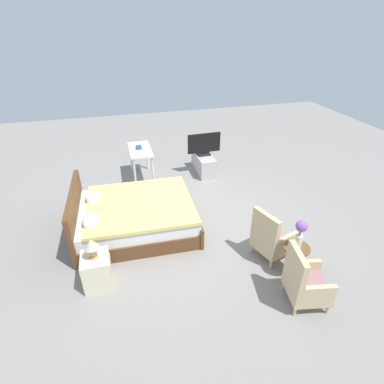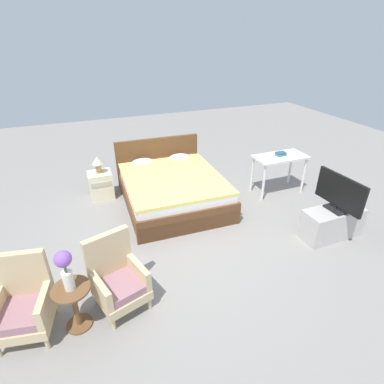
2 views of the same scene
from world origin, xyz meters
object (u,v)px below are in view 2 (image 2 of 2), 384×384
vanity_desk (280,162)px  table_lamp (97,162)px  armchair_by_window_left (24,304)px  tv_stand (332,223)px  armchair_by_window_right (118,279)px  tv_flatscreen (340,193)px  flower_vase (65,267)px  nightstand (101,185)px  book_stack (281,154)px  bed (171,188)px  side_table (74,302)px

vanity_desk → table_lamp: bearing=162.3°
armchair_by_window_left → tv_stand: size_ratio=0.96×
armchair_by_window_left → vanity_desk: size_ratio=0.88×
armchair_by_window_right → tv_flatscreen: bearing=2.4°
armchair_by_window_left → flower_vase: bearing=-16.9°
nightstand → tv_flatscreen: 4.22m
table_lamp → book_stack: (3.35, -1.04, 0.07)m
armchair_by_window_right → flower_vase: flower_vase is taller
vanity_desk → book_stack: size_ratio=5.26×
bed → side_table: bearing=-128.8°
table_lamp → tv_stand: (3.24, -2.65, -0.50)m
side_table → table_lamp: table_lamp is taller
nightstand → table_lamp: 0.48m
nightstand → vanity_desk: (3.34, -1.06, 0.39)m
tv_stand → bed: bearing=135.4°
table_lamp → vanity_desk: 3.51m
bed → vanity_desk: 2.18m
armchair_by_window_right → flower_vase: size_ratio=1.93×
nightstand → armchair_by_window_left: bearing=-111.4°
armchair_by_window_right → tv_flatscreen: size_ratio=1.09×
nightstand → book_stack: size_ratio=2.66×
armchair_by_window_left → table_lamp: 3.02m
armchair_by_window_right → flower_vase: (-0.49, -0.15, 0.48)m
bed → tv_stand: (2.01, -1.98, -0.06)m
armchair_by_window_right → book_stack: armchair_by_window_right is taller
tv_stand → book_stack: bearing=85.8°
armchair_by_window_right → side_table: armchair_by_window_right is taller
armchair_by_window_right → book_stack: size_ratio=4.65×
side_table → tv_stand: 3.85m
table_lamp → bed: bearing=-28.7°
tv_flatscreen → vanity_desk: tv_flatscreen is taller
side_table → tv_stand: size_ratio=0.58×
bed → flower_vase: size_ratio=4.65×
flower_vase → vanity_desk: size_ratio=0.46×
tv_stand → armchair_by_window_right: bearing=-177.6°
side_table → table_lamp: size_ratio=1.70×
table_lamp → tv_flatscreen: bearing=-39.3°
armchair_by_window_right → side_table: size_ratio=1.64×
tv_stand → flower_vase: bearing=-175.7°
bed → tv_flatscreen: bearing=-44.5°
armchair_by_window_left → flower_vase: flower_vase is taller
armchair_by_window_left → table_lamp: bearing=68.6°
armchair_by_window_left → armchair_by_window_right: (0.98, -0.00, 0.00)m
bed → flower_vase: 2.96m
side_table → vanity_desk: size_ratio=0.54×
tv_stand → book_stack: book_stack is taller
armchair_by_window_right → side_table: 0.51m
bed → armchair_by_window_right: 2.51m
table_lamp → tv_stand: bearing=-39.4°
bed → flower_vase: (-1.82, -2.27, 0.56)m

